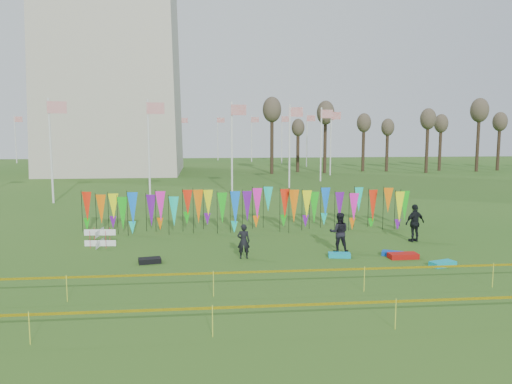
{
  "coord_description": "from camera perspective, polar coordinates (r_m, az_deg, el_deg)",
  "views": [
    {
      "loc": [
        -2.3,
        -19.41,
        5.65
      ],
      "look_at": [
        0.29,
        6.0,
        2.43
      ],
      "focal_mm": 35.0,
      "sensor_mm": 36.0,
      "label": 1
    }
  ],
  "objects": [
    {
      "name": "caution_tape_near",
      "position": [
        17.27,
        1.34,
        -9.22
      ],
      "size": [
        26.0,
        0.02,
        0.9
      ],
      "color": "#E1C404",
      "rests_on": "ground"
    },
    {
      "name": "kite_bag_turquoise",
      "position": [
        22.65,
        9.51,
        -7.12
      ],
      "size": [
        1.03,
        0.64,
        0.19
      ],
      "primitive_type": "cube",
      "rotation": [
        0.0,
        0.0,
        -0.17
      ],
      "color": "#0DA4C4",
      "rests_on": "ground"
    },
    {
      "name": "kite_bag_red",
      "position": [
        23.08,
        16.46,
        -7.0
      ],
      "size": [
        1.28,
        0.62,
        0.23
      ],
      "primitive_type": "cube",
      "rotation": [
        0.0,
        0.0,
        0.03
      ],
      "color": "#BA110C",
      "rests_on": "ground"
    },
    {
      "name": "person_mid",
      "position": [
        23.43,
        9.47,
        -4.57
      ],
      "size": [
        0.98,
        0.71,
        1.84
      ],
      "primitive_type": "imported",
      "rotation": [
        0.0,
        0.0,
        2.95
      ],
      "color": "black",
      "rests_on": "ground"
    },
    {
      "name": "ground",
      "position": [
        20.35,
        0.91,
        -8.95
      ],
      "size": [
        160.0,
        160.0,
        0.0
      ],
      "primitive_type": "plane",
      "color": "#285417",
      "rests_on": "ground"
    },
    {
      "name": "banner_row",
      "position": [
        27.84,
        -0.43,
        -1.62
      ],
      "size": [
        18.64,
        0.64,
        2.27
      ],
      "color": "black",
      "rests_on": "ground"
    },
    {
      "name": "tree_line",
      "position": [
        72.1,
        22.78,
        7.04
      ],
      "size": [
        53.92,
        1.92,
        7.84
      ],
      "color": "#3C2F1E",
      "rests_on": "ground"
    },
    {
      "name": "kite_bag_black",
      "position": [
        21.88,
        -12.05,
        -7.66
      ],
      "size": [
        1.02,
        0.71,
        0.21
      ],
      "primitive_type": "cube",
      "rotation": [
        0.0,
        0.0,
        0.2
      ],
      "color": "black",
      "rests_on": "ground"
    },
    {
      "name": "kite_bag_teal",
      "position": [
        22.33,
        20.55,
        -7.68
      ],
      "size": [
        1.18,
        0.82,
        0.21
      ],
      "primitive_type": "cube",
      "rotation": [
        0.0,
        0.0,
        0.32
      ],
      "color": "#0DA7B7",
      "rests_on": "ground"
    },
    {
      "name": "flagpole_ring",
      "position": [
        68.44,
        -15.73,
        5.53
      ],
      "size": [
        57.4,
        56.16,
        8.0
      ],
      "color": "silver",
      "rests_on": "ground"
    },
    {
      "name": "caution_tape_far",
      "position": [
        14.14,
        3.06,
        -12.99
      ],
      "size": [
        26.0,
        0.02,
        0.9
      ],
      "color": "#E1C404",
      "rests_on": "ground"
    },
    {
      "name": "person_left",
      "position": [
        21.98,
        -1.43,
        -5.65
      ],
      "size": [
        0.59,
        0.44,
        1.54
      ],
      "primitive_type": "imported",
      "rotation": [
        0.0,
        0.0,
        3.08
      ],
      "color": "black",
      "rests_on": "ground"
    },
    {
      "name": "kite_bag_blue",
      "position": [
        23.41,
        15.38,
        -6.81
      ],
      "size": [
        1.06,
        0.88,
        0.2
      ],
      "primitive_type": "cube",
      "rotation": [
        0.0,
        0.0,
        -0.5
      ],
      "color": "#0B44B9",
      "rests_on": "ground"
    },
    {
      "name": "person_right",
      "position": [
        26.44,
        17.7,
        -3.39
      ],
      "size": [
        1.26,
        0.94,
        1.91
      ],
      "primitive_type": "imported",
      "rotation": [
        0.0,
        0.0,
        3.44
      ],
      "color": "black",
      "rests_on": "ground"
    },
    {
      "name": "box_kite",
      "position": [
        25.41,
        -17.4,
        -5.02
      ],
      "size": [
        0.77,
        0.77,
        0.86
      ],
      "rotation": [
        0.0,
        0.0,
        -0.07
      ],
      "color": "red",
      "rests_on": "ground"
    }
  ]
}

